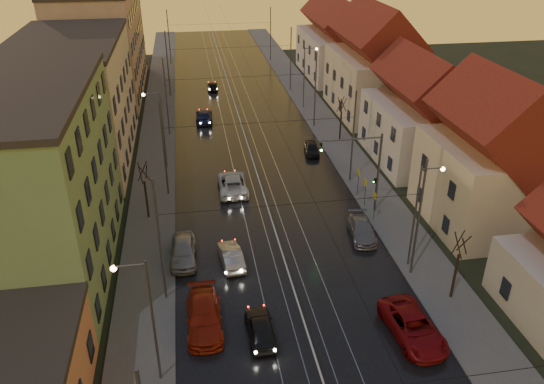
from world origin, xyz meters
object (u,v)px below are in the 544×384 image
parked_left_3 (183,251)px  parked_right_2 (312,149)px  street_lamp_0 (146,311)px  street_lamp_3 (307,71)px  driving_car_2 (232,183)px  parked_right_1 (362,229)px  street_lamp_1 (420,207)px  traffic_light_mast (367,164)px  parked_right_0 (413,327)px  parked_left_2 (204,316)px  driving_car_0 (260,328)px  driving_car_3 (204,116)px  street_lamp_2 (159,122)px  driving_car_4 (213,86)px  driving_car_1 (231,256)px

parked_left_3 → parked_right_2: (13.83, 17.62, -0.17)m
street_lamp_0 → street_lamp_3: size_ratio=1.00×
driving_car_2 → parked_right_1: driving_car_2 is taller
street_lamp_1 → driving_car_2: street_lamp_1 is taller
street_lamp_3 → traffic_light_mast: size_ratio=1.11×
parked_left_3 → parked_right_0: size_ratio=0.85×
street_lamp_1 → parked_left_2: (-15.30, -4.06, -4.11)m
driving_car_0 → driving_car_3: (-1.51, 38.49, 0.03)m
parked_right_1 → parked_right_0: bearing=-85.3°
driving_car_3 → parked_left_2: size_ratio=0.92×
street_lamp_2 → parked_left_3: bearing=-84.0°
driving_car_3 → parked_left_3: parked_left_3 is taller
driving_car_4 → traffic_light_mast: bearing=107.2°
street_lamp_1 → parked_left_2: size_ratio=1.49×
driving_car_3 → parked_right_2: 16.13m
street_lamp_1 → parked_right_1: bearing=119.2°
parked_left_2 → parked_right_0: bearing=-13.3°
street_lamp_3 → parked_left_3: (-16.47, -32.61, -4.09)m
driving_car_4 → parked_left_3: parked_left_3 is taller
driving_car_1 → driving_car_2: driving_car_2 is taller
street_lamp_0 → parked_right_0: size_ratio=1.45×
driving_car_0 → driving_car_2: size_ratio=0.72×
driving_car_0 → parked_left_3: size_ratio=0.86×
street_lamp_1 → street_lamp_2: (-18.21, 20.00, 0.00)m
driving_car_0 → driving_car_1: 7.96m
parked_left_2 → parked_right_2: bearing=63.3°
street_lamp_2 → driving_car_3: street_lamp_2 is taller
traffic_light_mast → parked_right_0: (-1.79, -15.00, -3.83)m
street_lamp_1 → parked_right_2: street_lamp_1 is taller
parked_left_3 → parked_right_2: bearing=53.3°
street_lamp_2 → street_lamp_3: bearing=41.3°
parked_left_3 → parked_right_0: 17.09m
parked_left_2 → parked_right_2: size_ratio=1.47×
driving_car_4 → driving_car_3: bearing=83.6°
street_lamp_1 → driving_car_0: 13.86m
street_lamp_2 → driving_car_3: 14.39m
parked_left_3 → parked_right_1: (14.04, 0.96, -0.14)m
street_lamp_3 → parked_right_1: (-2.44, -31.65, -4.23)m
street_lamp_2 → parked_right_2: 16.17m
street_lamp_0 → street_lamp_1: (18.21, 8.00, 0.00)m
parked_right_0 → parked_right_1: 11.36m
street_lamp_3 → driving_car_4: (-11.64, 9.98, -4.27)m
street_lamp_2 → driving_car_2: size_ratio=1.43×
street_lamp_0 → driving_car_4: bearing=83.1°
driving_car_1 → driving_car_3: size_ratio=0.83×
driving_car_0 → parked_right_2: 28.15m
street_lamp_0 → parked_right_1: 20.48m
street_lamp_0 → driving_car_3: 41.43m
street_lamp_3 → street_lamp_0: bearing=-112.5°
street_lamp_2 → traffic_light_mast: size_ratio=1.11×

